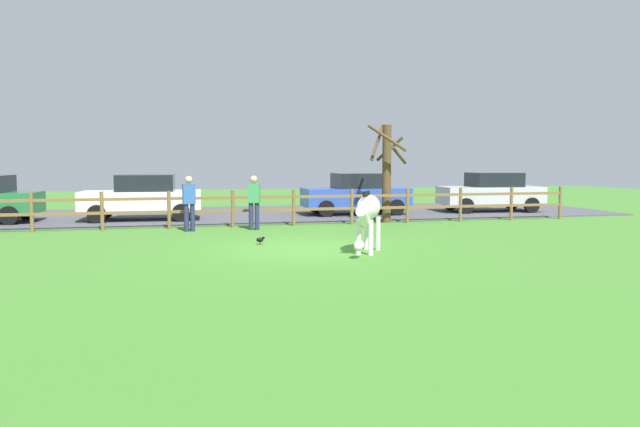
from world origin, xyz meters
name	(u,v)px	position (x,y,z in m)	size (l,w,h in m)	color
ground_plane	(306,249)	(0.00, 0.00, 0.00)	(60.00, 60.00, 0.00)	#3D7528
parking_asphalt	(256,214)	(0.00, 9.30, 0.03)	(28.00, 7.40, 0.05)	#47474C
paddock_fence	(264,206)	(-0.31, 5.00, 0.67)	(21.49, 0.11, 1.17)	brown
bare_tree	(387,169)	(3.92, 5.33, 1.80)	(1.53, 1.51, 3.32)	#513A23
zebra	(368,212)	(1.23, -0.96, 0.93)	(1.20, 1.73, 1.41)	white
crow_on_grass	(260,240)	(-0.97, 0.93, 0.13)	(0.22, 0.10, 0.20)	black
parked_car_white	(143,197)	(-4.13, 7.60, 0.84)	(4.07, 2.03, 1.56)	white
parked_car_silver	(491,192)	(9.31, 7.99, 0.84)	(4.13, 2.16, 1.56)	#B7BABF
parked_car_blue	(356,193)	(3.68, 8.05, 0.84)	(4.01, 1.90, 1.56)	#2D4CAD
visitor_left_of_tree	(254,200)	(-0.72, 4.16, 0.91)	(0.40, 0.30, 1.64)	#232847
visitor_right_of_tree	(189,201)	(-2.63, 4.18, 0.91)	(0.39, 0.26, 1.64)	#232847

